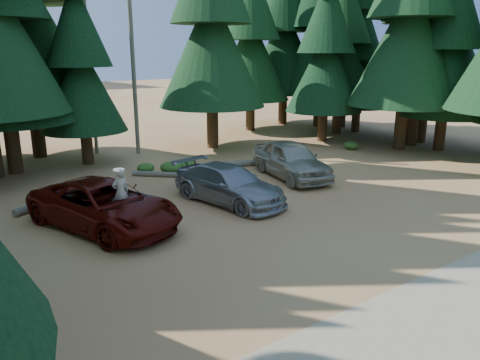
{
  "coord_description": "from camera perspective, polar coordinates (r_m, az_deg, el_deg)",
  "views": [
    {
      "loc": [
        -10.01,
        -11.33,
        5.96
      ],
      "look_at": [
        -0.27,
        2.46,
        1.25
      ],
      "focal_mm": 35.0,
      "sensor_mm": 36.0,
      "label": 1
    }
  ],
  "objects": [
    {
      "name": "ground",
      "position": [
        16.25,
        5.82,
        -6.01
      ],
      "size": [
        160.0,
        160.0,
        0.0
      ],
      "primitive_type": "plane",
      "color": "#B6734D",
      "rests_on": "ground"
    },
    {
      "name": "gravel_strip",
      "position": [
        12.6,
        26.18,
        -14.34
      ],
      "size": [
        26.0,
        3.5,
        0.01
      ],
      "primitive_type": "cube",
      "color": "tan",
      "rests_on": "ground"
    },
    {
      "name": "forest_belt_north",
      "position": [
        28.79,
        -14.13,
        3.17
      ],
      "size": [
        36.0,
        7.0,
        22.0
      ],
      "primitive_type": null,
      "color": "black",
      "rests_on": "ground"
    },
    {
      "name": "forest_belt_east",
      "position": [
        30.35,
        23.3,
        2.99
      ],
      "size": [
        6.0,
        22.0,
        22.0
      ],
      "primitive_type": null,
      "color": "black",
      "rests_on": "ground"
    },
    {
      "name": "snag_front",
      "position": [
        28.0,
        -13.0,
        15.29
      ],
      "size": [
        0.24,
        0.24,
        12.0
      ],
      "primitive_type": "cylinder",
      "color": "#6C6656",
      "rests_on": "ground"
    },
    {
      "name": "snag_back",
      "position": [
        28.73,
        -17.84,
        12.96
      ],
      "size": [
        0.2,
        0.2,
        10.0
      ],
      "primitive_type": "cylinder",
      "color": "#6C6656",
      "rests_on": "ground"
    },
    {
      "name": "red_pickup",
      "position": [
        16.73,
        -16.23,
        -2.95
      ],
      "size": [
        4.46,
        6.44,
        1.63
      ],
      "primitive_type": "imported",
      "rotation": [
        0.0,
        0.0,
        0.33
      ],
      "color": "#580D07",
      "rests_on": "ground"
    },
    {
      "name": "silver_minivan_center",
      "position": [
        18.78,
        -1.36,
        -0.53
      ],
      "size": [
        3.05,
        5.45,
        1.49
      ],
      "primitive_type": "imported",
      "rotation": [
        0.0,
        0.0,
        0.2
      ],
      "color": "#A7A9AF",
      "rests_on": "ground"
    },
    {
      "name": "silver_minivan_right",
      "position": [
        22.58,
        6.27,
        2.5
      ],
      "size": [
        3.14,
        5.49,
        1.76
      ],
      "primitive_type": "imported",
      "rotation": [
        0.0,
        0.0,
        -0.22
      ],
      "color": "#B4B1A0",
      "rests_on": "ground"
    },
    {
      "name": "frisbee_player",
      "position": [
        16.26,
        -14.34,
        -1.42
      ],
      "size": [
        0.61,
        0.44,
        1.63
      ],
      "rotation": [
        0.0,
        0.0,
        3.18
      ],
      "color": "beige",
      "rests_on": "ground"
    },
    {
      "name": "log_left",
      "position": [
        20.3,
        -20.97,
        -2.1
      ],
      "size": [
        3.96,
        2.03,
        0.3
      ],
      "primitive_type": "cylinder",
      "rotation": [
        0.0,
        1.57,
        0.43
      ],
      "color": "#6C6656",
      "rests_on": "ground"
    },
    {
      "name": "log_mid",
      "position": [
        23.01,
        -9.44,
        0.69
      ],
      "size": [
        2.36,
        2.24,
        0.25
      ],
      "primitive_type": "cylinder",
      "rotation": [
        0.0,
        1.57,
        -0.75
      ],
      "color": "#6C6656",
      "rests_on": "ground"
    },
    {
      "name": "log_right",
      "position": [
        24.7,
        0.11,
        2.01
      ],
      "size": [
        4.84,
        1.75,
        0.32
      ],
      "primitive_type": "cylinder",
      "rotation": [
        0.0,
        1.57,
        -0.3
      ],
      "color": "#6C6656",
      "rests_on": "ground"
    },
    {
      "name": "shrub_left",
      "position": [
        19.72,
        -20.23,
        -2.28
      ],
      "size": [
        0.85,
        0.85,
        0.47
      ],
      "primitive_type": "ellipsoid",
      "color": "#2D5F1C",
      "rests_on": "ground"
    },
    {
      "name": "shrub_center_left",
      "position": [
        23.57,
        -8.4,
        1.53
      ],
      "size": [
        1.08,
        1.08,
        0.6
      ],
      "primitive_type": "ellipsoid",
      "color": "#2D5F1C",
      "rests_on": "ground"
    },
    {
      "name": "shrub_center_right",
      "position": [
        23.94,
        -11.43,
        1.45
      ],
      "size": [
        0.86,
        0.86,
        0.47
      ],
      "primitive_type": "ellipsoid",
      "color": "#2D5F1C",
      "rests_on": "ground"
    },
    {
      "name": "shrub_right",
      "position": [
        23.91,
        -6.53,
        1.78
      ],
      "size": [
        1.06,
        1.06,
        0.58
      ],
      "primitive_type": "ellipsoid",
      "color": "#2D5F1C",
      "rests_on": "ground"
    },
    {
      "name": "shrub_far_right",
      "position": [
        25.38,
        3.98,
        2.68
      ],
      "size": [
        1.1,
        1.1,
        0.61
      ],
      "primitive_type": "ellipsoid",
      "color": "#2D5F1C",
      "rests_on": "ground"
    },
    {
      "name": "shrub_edge_east",
      "position": [
        29.85,
        13.42,
        4.13
      ],
      "size": [
        0.9,
        0.9,
        0.49
      ],
      "primitive_type": "ellipsoid",
      "color": "#2D5F1C",
      "rests_on": "ground"
    }
  ]
}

